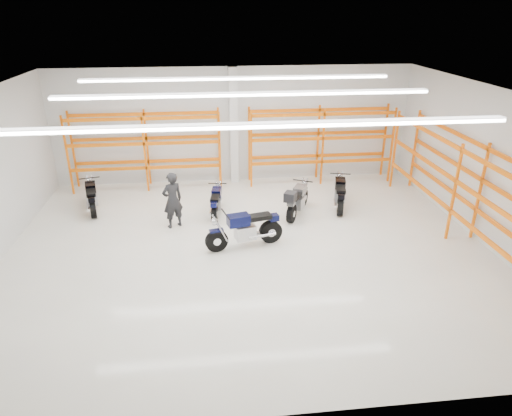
{
  "coord_description": "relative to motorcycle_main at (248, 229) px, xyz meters",
  "views": [
    {
      "loc": [
        -1.1,
        -11.71,
        6.5
      ],
      "look_at": [
        0.27,
        0.5,
        1.09
      ],
      "focal_mm": 32.0,
      "sensor_mm": 36.0,
      "label": 1
    }
  ],
  "objects": [
    {
      "name": "motorcycle_back_c",
      "position": [
        1.84,
        1.97,
        0.0
      ],
      "size": [
        1.23,
        2.05,
        1.13
      ],
      "color": "black",
      "rests_on": "ground"
    },
    {
      "name": "standing_man",
      "position": [
        -2.24,
        1.58,
        0.38
      ],
      "size": [
        0.8,
        0.71,
        1.84
      ],
      "primitive_type": "imported",
      "rotation": [
        0.0,
        0.0,
        3.64
      ],
      "color": "black",
      "rests_on": "ground"
    },
    {
      "name": "pallet_racking_back_right",
      "position": [
        3.41,
        5.27,
        1.24
      ],
      "size": [
        5.67,
        0.87,
        3.0
      ],
      "color": "#FF5700",
      "rests_on": "ground"
    },
    {
      "name": "room_shell",
      "position": [
        0.01,
        -0.19,
        2.74
      ],
      "size": [
        14.02,
        12.02,
        4.51
      ],
      "color": "silver",
      "rests_on": "ground"
    },
    {
      "name": "motorcycle_back_d",
      "position": [
        3.48,
        2.48,
        -0.04
      ],
      "size": [
        0.89,
        2.15,
        1.07
      ],
      "color": "black",
      "rests_on": "ground"
    },
    {
      "name": "pallet_racking_side",
      "position": [
        6.49,
        -0.21,
        1.27
      ],
      "size": [
        0.87,
        9.07,
        3.0
      ],
      "color": "#FF5700",
      "rests_on": "ground"
    },
    {
      "name": "motorcycle_main",
      "position": [
        0.0,
        0.0,
        0.0
      ],
      "size": [
        2.33,
        0.89,
        1.16
      ],
      "color": "black",
      "rests_on": "ground"
    },
    {
      "name": "pallet_racking_back_left",
      "position": [
        -3.39,
        5.27,
        1.24
      ],
      "size": [
        5.67,
        0.87,
        3.0
      ],
      "color": "#FF5700",
      "rests_on": "ground"
    },
    {
      "name": "structural_column",
      "position": [
        0.01,
        5.61,
        1.71
      ],
      "size": [
        0.32,
        0.32,
        4.5
      ],
      "primitive_type": "cube",
      "color": "white",
      "rests_on": "ground"
    },
    {
      "name": "ground",
      "position": [
        0.01,
        -0.21,
        -0.54
      ],
      "size": [
        14.0,
        14.0,
        0.0
      ],
      "primitive_type": "plane",
      "color": "silver",
      "rests_on": "ground"
    },
    {
      "name": "motorcycle_back_a",
      "position": [
        -5.11,
        3.18,
        -0.06
      ],
      "size": [
        0.78,
        2.06,
        1.02
      ],
      "color": "black",
      "rests_on": "ground"
    },
    {
      "name": "motorcycle_back_b",
      "position": [
        -0.85,
        2.37,
        -0.1
      ],
      "size": [
        0.67,
        1.92,
        0.95
      ],
      "color": "black",
      "rests_on": "ground"
    }
  ]
}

